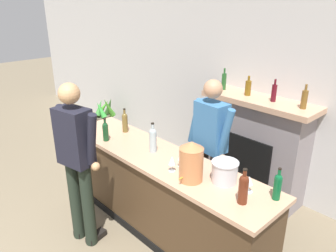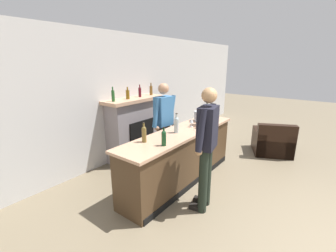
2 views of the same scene
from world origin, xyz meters
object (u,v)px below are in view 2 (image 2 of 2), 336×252
object	(u,v)px
wine_glass_mid_counter	(192,121)
wine_bottle_port_short	(144,133)
wine_glass_near_bucket	(198,122)
armchair_black	(272,143)
copper_dispenser	(204,115)
person_bartender	(164,123)
wine_bottle_riesling_slim	(207,110)
wine_bottle_burgundy_dark	(164,137)
wine_bottle_merlot_tall	(176,124)
person_customer	(206,145)
wine_bottle_rose_blush	(214,113)
ice_bucket_steel	(200,116)
wine_glass_front_right	(205,114)
fireplace_stone	(135,128)

from	to	relation	value
wine_glass_mid_counter	wine_bottle_port_short	bearing A→B (deg)	172.85
wine_glass_near_bucket	armchair_black	bearing A→B (deg)	-23.59
copper_dispenser	wine_glass_mid_counter	distance (m)	0.28
person_bartender	wine_bottle_riesling_slim	distance (m)	1.13
person_bartender	wine_bottle_burgundy_dark	size ratio (longest dim) A/B	6.27
wine_bottle_merlot_tall	wine_bottle_burgundy_dark	xyz separation A→B (m)	(-0.61, -0.21, -0.03)
wine_glass_mid_counter	wine_bottle_riesling_slim	bearing A→B (deg)	10.85
person_customer	copper_dispenser	world-z (taller)	person_customer
wine_glass_mid_counter	wine_bottle_rose_blush	bearing A→B (deg)	-5.34
wine_bottle_port_short	ice_bucket_steel	bearing A→B (deg)	-1.97
wine_glass_mid_counter	wine_glass_front_right	xyz separation A→B (m)	(0.73, 0.10, -0.01)
copper_dispenser	wine_glass_front_right	size ratio (longest dim) A/B	2.53
wine_bottle_riesling_slim	wine_glass_near_bucket	size ratio (longest dim) A/B	1.79
wine_bottle_riesling_slim	wine_bottle_merlot_tall	size ratio (longest dim) A/B	0.87
wine_bottle_burgundy_dark	wine_glass_mid_counter	world-z (taller)	wine_bottle_burgundy_dark
wine_bottle_burgundy_dark	armchair_black	bearing A→B (deg)	-15.03
ice_bucket_steel	wine_glass_mid_counter	bearing A→B (deg)	-169.63
wine_glass_front_right	wine_glass_mid_counter	bearing A→B (deg)	-171.99
armchair_black	wine_glass_mid_counter	bearing A→B (deg)	153.48
armchair_black	ice_bucket_steel	distance (m)	2.10
armchair_black	fireplace_stone	bearing A→B (deg)	130.16
person_customer	wine_glass_mid_counter	size ratio (longest dim) A/B	10.59
wine_bottle_burgundy_dark	wine_glass_mid_counter	xyz separation A→B (m)	(1.07, 0.19, -0.01)
fireplace_stone	wine_bottle_rose_blush	size ratio (longest dim) A/B	5.23
wine_glass_front_right	wine_glass_near_bucket	bearing A→B (deg)	-162.30
wine_bottle_riesling_slim	wine_glass_mid_counter	world-z (taller)	wine_bottle_riesling_slim
wine_bottle_burgundy_dark	ice_bucket_steel	bearing A→B (deg)	10.08
person_bartender	copper_dispenser	world-z (taller)	person_bartender
copper_dispenser	person_customer	bearing A→B (deg)	-149.16
wine_bottle_riesling_slim	armchair_black	bearing A→B (deg)	-47.47
wine_bottle_port_short	wine_glass_front_right	distance (m)	1.86
wine_glass_near_bucket	ice_bucket_steel	bearing A→B (deg)	24.60
wine_bottle_rose_blush	wine_bottle_burgundy_dark	distance (m)	1.86
ice_bucket_steel	wine_bottle_burgundy_dark	world-z (taller)	wine_bottle_burgundy_dark
wine_glass_mid_counter	wine_glass_front_right	world-z (taller)	wine_glass_mid_counter
armchair_black	wine_bottle_riesling_slim	xyz separation A→B (m)	(-1.11, 1.21, 0.83)
wine_bottle_riesling_slim	wine_glass_mid_counter	size ratio (longest dim) A/B	1.72
copper_dispenser	wine_bottle_riesling_slim	distance (m)	0.77
person_customer	person_bartender	distance (m)	1.47
wine_bottle_riesling_slim	wine_bottle_burgundy_dark	bearing A→B (deg)	-169.62
armchair_black	wine_glass_near_bucket	bearing A→B (deg)	156.41
ice_bucket_steel	wine_bottle_merlot_tall	distance (m)	0.94
person_customer	wine_bottle_rose_blush	xyz separation A→B (m)	(1.57, 0.65, 0.10)
person_bartender	person_customer	bearing A→B (deg)	-117.56
person_bartender	wine_glass_near_bucket	xyz separation A→B (m)	(0.11, -0.71, 0.11)
fireplace_stone	person_customer	distance (m)	2.34
wine_bottle_riesling_slim	wine_bottle_port_short	size ratio (longest dim) A/B	0.96
armchair_black	copper_dispenser	world-z (taller)	copper_dispenser
copper_dispenser	wine_glass_near_bucket	distance (m)	0.25
person_customer	wine_bottle_burgundy_dark	xyz separation A→B (m)	(-0.29, 0.54, 0.08)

